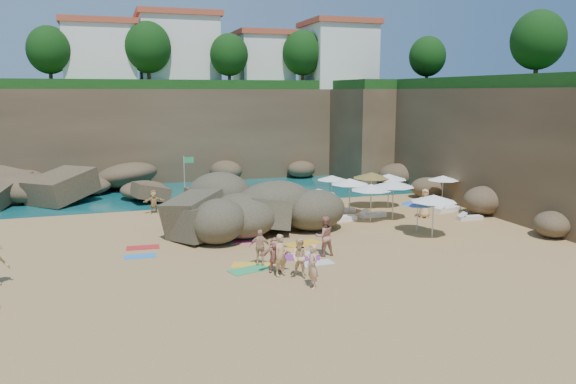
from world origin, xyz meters
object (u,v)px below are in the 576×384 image
object	(u,v)px
rock_outcrop	(256,230)
person_stand_1	(324,236)
person_stand_3	(287,205)
person_stand_5	(154,202)
parasol_0	(287,190)
parasol_1	(389,177)
person_stand_4	(425,203)
lounger_0	(264,213)
flag_pole	(186,175)
person_stand_2	(271,201)
parasol_2	(332,178)
person_stand_6	(313,266)

from	to	relation	value
rock_outcrop	person_stand_1	xyz separation A→B (m)	(1.81, -5.95, 0.97)
person_stand_3	person_stand_5	bearing A→B (deg)	101.45
parasol_0	parasol_1	world-z (taller)	parasol_1
parasol_1	person_stand_3	world-z (taller)	parasol_1
person_stand_3	person_stand_4	size ratio (longest dim) A/B	0.81
rock_outcrop	parasol_0	distance (m)	4.13
lounger_0	person_stand_5	xyz separation A→B (m)	(-6.60, 2.82, 0.63)
flag_pole	person_stand_1	size ratio (longest dim) A/B	1.84
rock_outcrop	person_stand_3	size ratio (longest dim) A/B	5.40
person_stand_1	person_stand_3	xyz separation A→B (m)	(1.02, 8.80, -0.23)
person_stand_1	person_stand_4	distance (m)	10.72
person_stand_4	person_stand_5	bearing A→B (deg)	-171.39
person_stand_1	rock_outcrop	bearing A→B (deg)	-74.59
rock_outcrop	lounger_0	distance (m)	3.88
person_stand_2	person_stand_4	xyz separation A→B (m)	(9.02, -3.46, -0.03)
person_stand_2	person_stand_5	xyz separation A→B (m)	(-6.96, 3.16, -0.17)
flag_pole	person_stand_5	distance (m)	2.95
parasol_2	person_stand_2	distance (m)	5.85
person_stand_3	person_stand_4	bearing A→B (deg)	-75.30
person_stand_6	person_stand_5	bearing A→B (deg)	-167.91
flag_pole	person_stand_6	xyz separation A→B (m)	(2.51, -17.55, -1.35)
person_stand_2	person_stand_3	xyz separation A→B (m)	(0.99, -0.40, -0.20)
rock_outcrop	parasol_2	world-z (taller)	parasol_2
parasol_0	person_stand_1	world-z (taller)	person_stand_1
person_stand_2	person_stand_6	distance (m)	13.46
parasol_0	parasol_2	distance (m)	5.37
parasol_1	person_stand_6	bearing A→B (deg)	-128.24
flag_pole	parasol_0	xyz separation A→B (m)	(5.57, -4.96, -0.50)
rock_outcrop	person_stand_6	bearing A→B (deg)	-91.86
person_stand_1	person_stand_6	bearing A→B (deg)	60.85
parasol_2	person_stand_1	size ratio (longest dim) A/B	1.10
flag_pole	rock_outcrop	bearing A→B (deg)	-69.30
parasol_1	parasol_2	bearing A→B (deg)	142.28
person_stand_2	person_stand_5	bearing A→B (deg)	24.10
parasol_1	parasol_2	xyz separation A→B (m)	(-3.14, 2.43, -0.27)
parasol_1	lounger_0	xyz separation A→B (m)	(-8.72, 0.27, -1.99)
flag_pole	parasol_2	xyz separation A→B (m)	(9.89, -1.77, -0.41)
rock_outcrop	person_stand_6	size ratio (longest dim) A/B	4.38
person_stand_5	person_stand_6	world-z (taller)	person_stand_6
person_stand_2	person_stand_4	size ratio (longest dim) A/B	1.03
person_stand_6	rock_outcrop	bearing A→B (deg)	173.98
parasol_1	person_stand_5	xyz separation A→B (m)	(-15.31, 3.09, -1.36)
person_stand_5	person_stand_6	size ratio (longest dim) A/B	0.84
person_stand_1	parasol_2	bearing A→B (deg)	-115.69
parasol_0	person_stand_4	distance (m)	8.62
lounger_0	parasol_1	bearing A→B (deg)	10.45
lounger_0	person_stand_1	distance (m)	9.58
flag_pole	person_stand_1	world-z (taller)	flag_pole
parasol_1	person_stand_1	bearing A→B (deg)	-132.14
parasol_2	person_stand_3	xyz separation A→B (m)	(-4.23, -2.89, -1.11)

